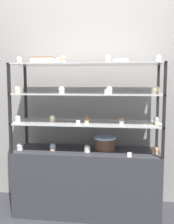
{
  "coord_description": "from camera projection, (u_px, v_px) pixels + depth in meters",
  "views": [
    {
      "loc": [
        0.32,
        -2.41,
        1.26
      ],
      "look_at": [
        0.0,
        0.0,
        0.98
      ],
      "focal_mm": 42.0,
      "sensor_mm": 36.0,
      "label": 1
    }
  ],
  "objects": [
    {
      "name": "cupcake_5",
      "position": [
        52.0,
        119.0,
        2.46
      ],
      "size": [
        0.05,
        0.05,
        0.06
      ],
      "color": "#CCB28C",
      "rests_on": "display_riser_lower"
    },
    {
      "name": "price_tag_0",
      "position": [
        129.0,
        155.0,
        2.25
      ],
      "size": [
        0.04,
        0.0,
        0.04
      ],
      "color": "white",
      "rests_on": "display_base"
    },
    {
      "name": "cupcake_13",
      "position": [
        19.0,
        60.0,
        2.39
      ],
      "size": [
        0.05,
        0.05,
        0.06
      ],
      "color": "#CCB28C",
      "rests_on": "display_riser_upper"
    },
    {
      "name": "ground_plane",
      "position": [
        87.0,
        212.0,
        2.56
      ],
      "size": [
        20.0,
        20.0,
        0.0
      ],
      "primitive_type": "plane",
      "color": "#2D2D33"
    },
    {
      "name": "display_riser_upper",
      "position": [
        87.0,
        66.0,
        2.4
      ],
      "size": [
        1.36,
        0.42,
        0.27
      ],
      "color": "black",
      "rests_on": "display_riser_middle"
    },
    {
      "name": "cupcake_3",
      "position": [
        155.0,
        151.0,
        2.34
      ],
      "size": [
        0.06,
        0.06,
        0.07
      ],
      "color": "#CCB28C",
      "rests_on": "display_base"
    },
    {
      "name": "cupcake_0",
      "position": [
        20.0,
        147.0,
        2.49
      ],
      "size": [
        0.06,
        0.06,
        0.07
      ],
      "color": "white",
      "rests_on": "display_base"
    },
    {
      "name": "cupcake_8",
      "position": [
        156.0,
        120.0,
        2.34
      ],
      "size": [
        0.05,
        0.05,
        0.06
      ],
      "color": "#CCB28C",
      "rests_on": "display_riser_lower"
    },
    {
      "name": "cupcake_7",
      "position": [
        122.0,
        120.0,
        2.36
      ],
      "size": [
        0.05,
        0.05,
        0.06
      ],
      "color": "white",
      "rests_on": "display_riser_lower"
    },
    {
      "name": "display_riser_middle",
      "position": [
        87.0,
        95.0,
        2.43
      ],
      "size": [
        1.36,
        0.42,
        0.27
      ],
      "color": "black",
      "rests_on": "display_riser_lower"
    },
    {
      "name": "sheet_cake_frosted",
      "position": [
        43.0,
        60.0,
        2.4
      ],
      "size": [
        0.21,
        0.12,
        0.06
      ],
      "color": "beige",
      "rests_on": "display_riser_upper"
    },
    {
      "name": "display_riser_lower",
      "position": [
        87.0,
        124.0,
        2.46
      ],
      "size": [
        1.36,
        0.42,
        0.27
      ],
      "color": "black",
      "rests_on": "display_base"
    },
    {
      "name": "cupcake_12",
      "position": [
        157.0,
        90.0,
        2.26
      ],
      "size": [
        0.06,
        0.06,
        0.07
      ],
      "color": "#CCB28C",
      "rests_on": "display_riser_middle"
    },
    {
      "name": "cupcake_1",
      "position": [
        53.0,
        147.0,
        2.47
      ],
      "size": [
        0.06,
        0.06,
        0.07
      ],
      "color": "#CCB28C",
      "rests_on": "display_base"
    },
    {
      "name": "back_wall",
      "position": [
        91.0,
        79.0,
        2.76
      ],
      "size": [
        8.0,
        0.05,
        2.6
      ],
      "color": "gray",
      "rests_on": "ground_plane"
    },
    {
      "name": "layer_cake_centerpiece",
      "position": [
        105.0,
        143.0,
        2.51
      ],
      "size": [
        0.21,
        0.21,
        0.12
      ],
      "color": "brown",
      "rests_on": "display_base"
    },
    {
      "name": "donut_glazed",
      "position": [
        121.0,
        61.0,
        2.36
      ],
      "size": [
        0.15,
        0.15,
        0.04
      ],
      "color": "#EFB2BC",
      "rests_on": "display_riser_upper"
    },
    {
      "name": "cupcake_11",
      "position": [
        109.0,
        90.0,
        2.28
      ],
      "size": [
        0.06,
        0.06,
        0.07
      ],
      "color": "#CCB28C",
      "rests_on": "display_riser_middle"
    },
    {
      "name": "price_tag_1",
      "position": [
        78.0,
        123.0,
        2.27
      ],
      "size": [
        0.04,
        0.0,
        0.04
      ],
      "color": "white",
      "rests_on": "display_riser_lower"
    },
    {
      "name": "cupcake_16",
      "position": [
        159.0,
        59.0,
        2.23
      ],
      "size": [
        0.05,
        0.05,
        0.06
      ],
      "color": "beige",
      "rests_on": "display_riser_upper"
    },
    {
      "name": "cupcake_14",
      "position": [
        63.0,
        60.0,
        2.31
      ],
      "size": [
        0.05,
        0.05,
        0.06
      ],
      "color": "#CCB28C",
      "rests_on": "display_riser_upper"
    },
    {
      "name": "cupcake_9",
      "position": [
        18.0,
        90.0,
        2.42
      ],
      "size": [
        0.06,
        0.06,
        0.07
      ],
      "color": "#CCB28C",
      "rests_on": "display_riser_middle"
    },
    {
      "name": "cupcake_2",
      "position": [
        87.0,
        149.0,
        2.42
      ],
      "size": [
        0.06,
        0.06,
        0.07
      ],
      "color": "white",
      "rests_on": "display_base"
    },
    {
      "name": "price_tag_2",
      "position": [
        107.0,
        92.0,
        2.21
      ],
      "size": [
        0.04,
        0.0,
        0.04
      ],
      "color": "white",
      "rests_on": "display_riser_middle"
    },
    {
      "name": "price_tag_3",
      "position": [
        58.0,
        60.0,
        2.24
      ],
      "size": [
        0.04,
        0.0,
        0.04
      ],
      "color": "white",
      "rests_on": "display_riser_upper"
    },
    {
      "name": "cupcake_15",
      "position": [
        108.0,
        59.0,
        2.27
      ],
      "size": [
        0.05,
        0.05,
        0.06
      ],
      "color": "#CCB28C",
      "rests_on": "display_riser_upper"
    },
    {
      "name": "cupcake_4",
      "position": [
        18.0,
        119.0,
        2.43
      ],
      "size": [
        0.05,
        0.05,
        0.06
      ],
      "color": "white",
      "rests_on": "display_riser_lower"
    },
    {
      "name": "display_base",
      "position": [
        87.0,
        181.0,
        2.52
      ],
      "size": [
        1.36,
        0.42,
        0.62
      ],
      "color": "#333338",
      "rests_on": "ground_plane"
    },
    {
      "name": "cupcake_6",
      "position": [
        87.0,
        120.0,
        2.39
      ],
      "size": [
        0.05,
        0.05,
        0.06
      ],
      "color": "#CCB28C",
      "rests_on": "display_riser_lower"
    },
    {
      "name": "cupcake_10",
      "position": [
        62.0,
        90.0,
        2.35
      ],
      "size": [
        0.06,
        0.06,
        0.07
      ],
      "color": "#CCB28C",
      "rests_on": "display_riser_middle"
    }
  ]
}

